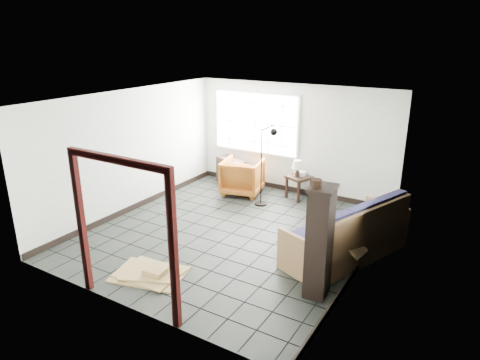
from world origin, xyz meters
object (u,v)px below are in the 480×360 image
Objects in this scene: armchair at (242,175)px; tall_shelf at (319,241)px; futon_sofa at (350,238)px; side_table at (299,180)px.

tall_shelf reaches higher than armchair.
armchair is at bearing 130.31° from tall_shelf.
tall_shelf reaches higher than futon_sofa.
armchair is at bearing 171.21° from futon_sofa.
tall_shelf is at bearing 122.09° from armchair.
side_table is at bearing 112.57° from tall_shelf.
side_table is (1.30, 0.39, -0.01)m from armchair.
armchair is 4.39m from tall_shelf.
futon_sofa is 2.75× the size of armchair.
futon_sofa is 3.64m from armchair.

